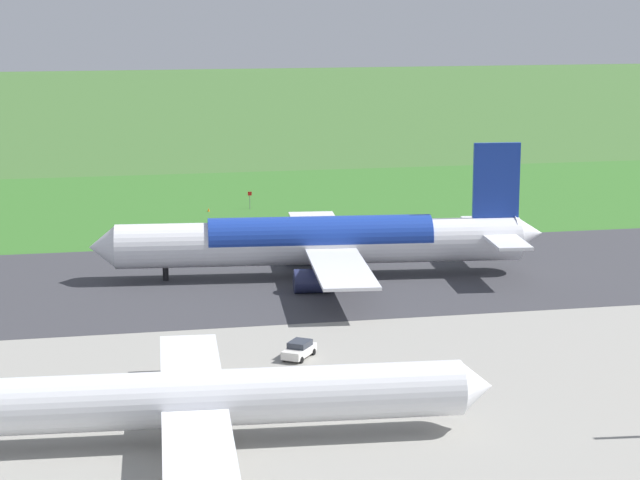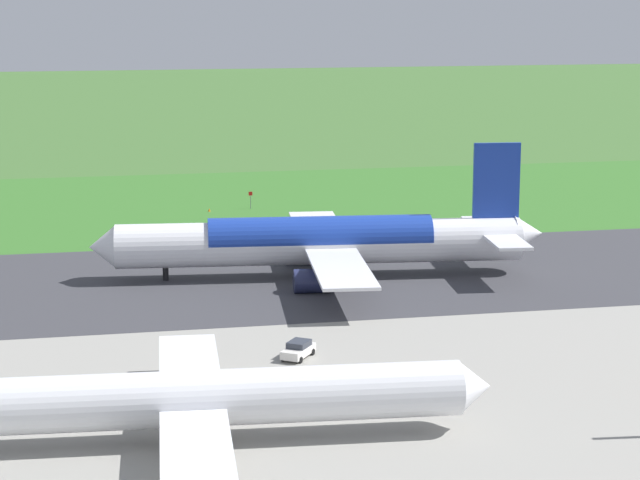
{
  "view_description": "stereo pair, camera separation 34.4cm",
  "coord_description": "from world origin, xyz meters",
  "px_view_note": "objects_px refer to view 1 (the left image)",
  "views": [
    {
      "loc": [
        22.5,
        138.27,
        33.3
      ],
      "look_at": [
        -6.44,
        0.0,
        4.5
      ],
      "focal_mm": 68.46,
      "sensor_mm": 36.0,
      "label": 1
    },
    {
      "loc": [
        22.17,
        138.34,
        33.3
      ],
      "look_at": [
        -6.44,
        0.0,
        4.5
      ],
      "focal_mm": 68.46,
      "sensor_mm": 36.0,
      "label": 2
    }
  ],
  "objects_px": {
    "airliner_main": "(323,241)",
    "no_stopping_sign": "(250,199)",
    "service_car_followme": "(299,349)",
    "traffic_cone_orange": "(209,210)",
    "airliner_parked_mid": "(202,397)"
  },
  "relations": [
    {
      "from": "airliner_main",
      "to": "service_car_followme",
      "type": "xyz_separation_m",
      "value": [
        8.99,
        31.69,
        -3.51
      ]
    },
    {
      "from": "airliner_main",
      "to": "no_stopping_sign",
      "type": "height_order",
      "value": "airliner_main"
    },
    {
      "from": "no_stopping_sign",
      "to": "service_car_followme",
      "type": "bearing_deg",
      "value": 84.69
    },
    {
      "from": "no_stopping_sign",
      "to": "traffic_cone_orange",
      "type": "relative_size",
      "value": 4.95
    },
    {
      "from": "airliner_parked_mid",
      "to": "no_stopping_sign",
      "type": "xyz_separation_m",
      "value": [
        -18.57,
        -99.0,
        -1.92
      ]
    },
    {
      "from": "service_car_followme",
      "to": "no_stopping_sign",
      "type": "bearing_deg",
      "value": -95.31
    },
    {
      "from": "airliner_main",
      "to": "traffic_cone_orange",
      "type": "distance_m",
      "value": 47.55
    },
    {
      "from": "no_stopping_sign",
      "to": "traffic_cone_orange",
      "type": "height_order",
      "value": "no_stopping_sign"
    },
    {
      "from": "airliner_main",
      "to": "traffic_cone_orange",
      "type": "bearing_deg",
      "value": -80.0
    },
    {
      "from": "traffic_cone_orange",
      "to": "service_car_followme",
      "type": "bearing_deg",
      "value": 89.44
    },
    {
      "from": "service_car_followme",
      "to": "traffic_cone_orange",
      "type": "height_order",
      "value": "service_car_followme"
    },
    {
      "from": "service_car_followme",
      "to": "traffic_cone_orange",
      "type": "bearing_deg",
      "value": -90.56
    },
    {
      "from": "airliner_main",
      "to": "no_stopping_sign",
      "type": "xyz_separation_m",
      "value": [
        1.6,
        -47.77,
        -2.74
      ]
    },
    {
      "from": "airliner_parked_mid",
      "to": "no_stopping_sign",
      "type": "bearing_deg",
      "value": -100.62
    },
    {
      "from": "service_car_followme",
      "to": "airliner_parked_mid",
      "type": "bearing_deg",
      "value": 60.23
    }
  ]
}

